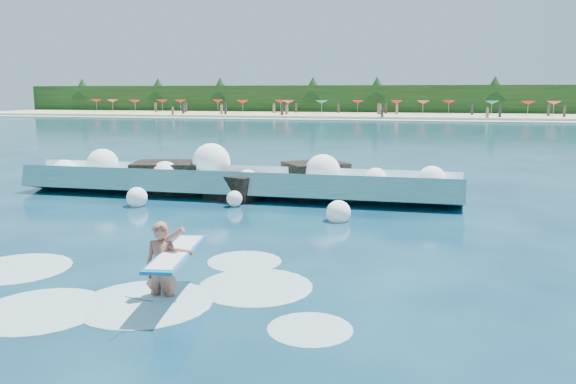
{
  "coord_description": "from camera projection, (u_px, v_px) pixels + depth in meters",
  "views": [
    {
      "loc": [
        4.8,
        -12.07,
        3.77
      ],
      "look_at": [
        1.5,
        2.0,
        1.2
      ],
      "focal_mm": 35.0,
      "sensor_mm": 36.0,
      "label": 1
    }
  ],
  "objects": [
    {
      "name": "rock_cluster",
      "position": [
        233.0,
        182.0,
        20.97
      ],
      "size": [
        8.46,
        3.48,
        1.46
      ],
      "color": "black",
      "rests_on": "ground"
    },
    {
      "name": "wave_spray",
      "position": [
        220.0,
        172.0,
        20.44
      ],
      "size": [
        14.79,
        4.55,
        2.02
      ],
      "color": "white",
      "rests_on": "ground"
    },
    {
      "name": "breaking_wave",
      "position": [
        235.0,
        183.0,
        20.7
      ],
      "size": [
        16.11,
        2.59,
        1.39
      ],
      "color": "teal",
      "rests_on": "ground"
    },
    {
      "name": "beachgoers",
      "position": [
        386.0,
        110.0,
        85.41
      ],
      "size": [
        106.32,
        13.04,
        1.94
      ],
      "color": "#3F332D",
      "rests_on": "ground"
    },
    {
      "name": "beach_umbrellas",
      "position": [
        390.0,
        102.0,
        89.86
      ],
      "size": [
        110.5,
        6.71,
        0.5
      ],
      "color": "red",
      "rests_on": "ground"
    },
    {
      "name": "surf_foam",
      "position": [
        136.0,
        290.0,
        10.86
      ],
      "size": [
        8.68,
        5.58,
        0.13
      ],
      "color": "silver",
      "rests_on": "ground"
    },
    {
      "name": "beach",
      "position": [
        389.0,
        115.0,
        88.04
      ],
      "size": [
        140.0,
        20.0,
        0.4
      ],
      "primitive_type": "cube",
      "color": "tan",
      "rests_on": "ground"
    },
    {
      "name": "wet_band",
      "position": [
        385.0,
        120.0,
        77.53
      ],
      "size": [
        140.0,
        5.0,
        0.08
      ],
      "primitive_type": "cube",
      "color": "silver",
      "rests_on": "ground"
    },
    {
      "name": "surfer_with_board",
      "position": [
        165.0,
        265.0,
        10.29
      ],
      "size": [
        1.06,
        2.93,
        1.75
      ],
      "color": "#9D5649",
      "rests_on": "ground"
    },
    {
      "name": "treeline",
      "position": [
        393.0,
        100.0,
        97.22
      ],
      "size": [
        140.0,
        4.0,
        5.0
      ],
      "primitive_type": "cube",
      "color": "black",
      "rests_on": "ground"
    },
    {
      "name": "ground",
      "position": [
        207.0,
        254.0,
        13.31
      ],
      "size": [
        200.0,
        200.0,
        0.0
      ],
      "primitive_type": "plane",
      "color": "#07213C",
      "rests_on": "ground"
    }
  ]
}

